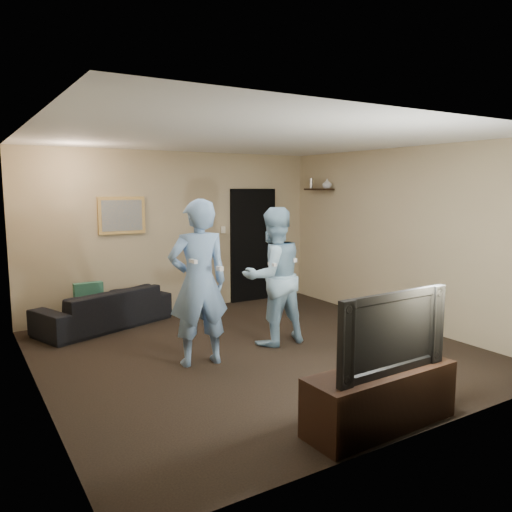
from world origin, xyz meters
TOP-DOWN VIEW (x-y plane):
  - ground at (0.00, 0.00)m, footprint 5.00×5.00m
  - ceiling at (0.00, 0.00)m, footprint 5.00×5.00m
  - wall_back at (0.00, 2.50)m, footprint 5.00×0.04m
  - wall_front at (0.00, -2.50)m, footprint 5.00×0.04m
  - wall_left at (-2.50, 0.00)m, footprint 0.04×5.00m
  - wall_right at (2.50, 0.00)m, footprint 0.04×5.00m
  - sofa at (-1.32, 2.08)m, footprint 2.08×1.37m
  - throw_pillow at (-1.53, 2.08)m, footprint 0.40×0.13m
  - painting_frame at (-0.90, 2.48)m, footprint 0.72×0.05m
  - painting_canvas at (-0.90, 2.45)m, footprint 0.62×0.01m
  - doorway at (1.45, 2.47)m, footprint 0.90×0.06m
  - light_switch at (0.85, 2.48)m, footprint 0.08×0.02m
  - wall_shelf at (2.39, 1.80)m, footprint 0.20×0.60m
  - shelf_vase at (2.39, 1.58)m, footprint 0.16×0.16m
  - shelf_figurine at (2.39, 2.02)m, footprint 0.06×0.06m
  - tv_console at (-0.13, -2.23)m, footprint 1.43×0.49m
  - television at (-0.13, -2.23)m, footprint 1.20×0.19m
  - wii_player_left at (-0.79, -0.03)m, footprint 0.75×0.56m
  - wii_player_right at (0.35, 0.16)m, footprint 0.87×0.68m

SIDE VIEW (x-z plane):
  - ground at x=0.00m, z-range 0.00..0.00m
  - tv_console at x=-0.13m, z-range 0.00..0.50m
  - sofa at x=-1.32m, z-range 0.00..0.57m
  - throw_pillow at x=-1.53m, z-range 0.28..0.68m
  - television at x=-0.13m, z-range 0.50..1.19m
  - wii_player_right at x=0.35m, z-range 0.00..1.78m
  - wii_player_left at x=-0.79m, z-range 0.00..1.90m
  - doorway at x=1.45m, z-range 0.00..2.00m
  - wall_back at x=0.00m, z-range 0.00..2.60m
  - wall_front at x=0.00m, z-range 0.00..2.60m
  - wall_left at x=-2.50m, z-range 0.00..2.60m
  - wall_right at x=2.50m, z-range 0.00..2.60m
  - light_switch at x=0.85m, z-range 1.24..1.36m
  - painting_frame at x=-0.90m, z-range 1.32..1.89m
  - painting_canvas at x=-0.90m, z-range 1.37..1.83m
  - wall_shelf at x=2.39m, z-range 1.98..2.00m
  - shelf_vase at x=2.39m, z-range 2.00..2.17m
  - shelf_figurine at x=2.39m, z-range 2.00..2.18m
  - ceiling at x=0.00m, z-range 2.58..2.62m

